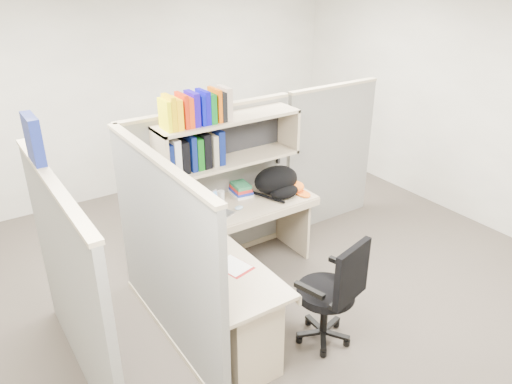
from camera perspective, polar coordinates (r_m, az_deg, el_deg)
ground at (r=4.70m, az=0.70°, el=-12.40°), size 6.00×6.00×0.00m
room_shell at (r=3.92m, az=0.83°, el=6.64°), size 6.00×6.00×6.00m
cubicle at (r=4.39m, az=-6.56°, el=-1.51°), size 3.79×1.84×1.95m
desk at (r=4.07m, az=-1.78°, el=-11.52°), size 1.74×1.75×0.73m
laptop at (r=4.52m, az=-4.45°, el=-1.66°), size 0.36×0.36×0.20m
backpack at (r=4.90m, az=2.74°, el=1.14°), size 0.48×0.38×0.28m
orange_cap at (r=5.02m, az=4.44°, el=0.61°), size 0.24×0.26×0.11m
snack_canister at (r=3.99m, az=-5.61°, el=-6.42°), size 0.11×0.11×0.11m
tissue_box at (r=3.59m, az=-6.07°, el=-9.80°), size 0.15×0.15×0.18m
mouse at (r=4.67m, az=-1.97°, el=-1.81°), size 0.10×0.09×0.03m
paper_cup at (r=4.83m, az=-4.04°, el=-0.44°), size 0.08×0.08×0.10m
book_stack at (r=4.94m, az=-1.73°, el=0.33°), size 0.20×0.26×0.12m
loose_paper at (r=3.87m, az=-2.66°, el=-8.38°), size 0.24×0.29×0.00m
task_chair at (r=4.11m, az=8.37°, el=-12.97°), size 0.56×0.51×0.98m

